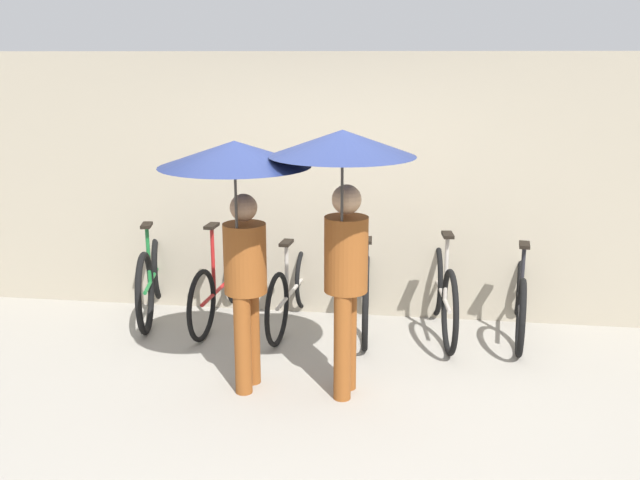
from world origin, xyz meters
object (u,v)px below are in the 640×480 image
(parked_bicycle_4, at_px, (442,292))
(parked_bicycle_5, at_px, (520,297))
(parked_bicycle_0, at_px, (153,276))
(parked_bicycle_1, at_px, (221,285))
(pedestrian_leading, at_px, (238,193))
(pedestrian_center, at_px, (344,190))
(parked_bicycle_2, at_px, (292,289))
(parked_bicycle_3, at_px, (366,291))

(parked_bicycle_4, height_order, parked_bicycle_5, parked_bicycle_4)
(parked_bicycle_5, bearing_deg, parked_bicycle_4, 100.27)
(parked_bicycle_0, bearing_deg, parked_bicycle_1, -107.22)
(pedestrian_leading, relative_size, pedestrian_center, 0.96)
(parked_bicycle_2, bearing_deg, pedestrian_leading, -179.73)
(pedestrian_leading, bearing_deg, parked_bicycle_1, -60.65)
(parked_bicycle_3, xyz_separation_m, parked_bicycle_4, (0.70, -0.02, 0.04))
(parked_bicycle_0, height_order, parked_bicycle_2, parked_bicycle_2)
(parked_bicycle_0, distance_m, parked_bicycle_4, 2.81)
(parked_bicycle_4, relative_size, pedestrian_center, 0.85)
(parked_bicycle_3, bearing_deg, parked_bicycle_4, -95.15)
(parked_bicycle_5, height_order, pedestrian_leading, pedestrian_leading)
(parked_bicycle_1, distance_m, parked_bicycle_4, 2.10)
(parked_bicycle_4, bearing_deg, parked_bicycle_0, 82.41)
(parked_bicycle_1, distance_m, pedestrian_center, 2.34)
(parked_bicycle_3, distance_m, pedestrian_center, 1.93)
(parked_bicycle_0, distance_m, parked_bicycle_3, 2.11)
(parked_bicycle_0, xyz_separation_m, pedestrian_center, (2.04, -1.54, 1.19))
(parked_bicycle_5, distance_m, pedestrian_center, 2.44)
(parked_bicycle_0, distance_m, parked_bicycle_5, 3.51)
(parked_bicycle_5, bearing_deg, pedestrian_leading, 130.51)
(parked_bicycle_3, relative_size, parked_bicycle_5, 1.01)
(parked_bicycle_2, bearing_deg, parked_bicycle_4, -84.94)
(parked_bicycle_3, relative_size, pedestrian_center, 0.84)
(parked_bicycle_0, bearing_deg, parked_bicycle_2, -105.74)
(parked_bicycle_0, height_order, pedestrian_leading, pedestrian_leading)
(parked_bicycle_2, relative_size, pedestrian_center, 0.83)
(parked_bicycle_4, distance_m, parked_bicycle_5, 0.71)
(parked_bicycle_2, bearing_deg, parked_bicycle_0, 91.52)
(parked_bicycle_3, bearing_deg, pedestrian_center, 173.88)
(parked_bicycle_0, relative_size, pedestrian_leading, 0.89)
(parked_bicycle_2, relative_size, parked_bicycle_4, 0.97)
(parked_bicycle_0, bearing_deg, parked_bicycle_4, -103.98)
(parked_bicycle_0, relative_size, parked_bicycle_3, 1.01)
(parked_bicycle_3, bearing_deg, parked_bicycle_0, 84.80)
(parked_bicycle_1, relative_size, parked_bicycle_2, 1.01)
(parked_bicycle_4, bearing_deg, parked_bicycle_1, 83.50)
(parked_bicycle_2, bearing_deg, parked_bicycle_5, -83.64)
(parked_bicycle_1, bearing_deg, parked_bicycle_2, -88.40)
(parked_bicycle_0, distance_m, parked_bicycle_2, 1.41)
(pedestrian_leading, height_order, pedestrian_center, pedestrian_center)
(parked_bicycle_0, relative_size, parked_bicycle_1, 1.02)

